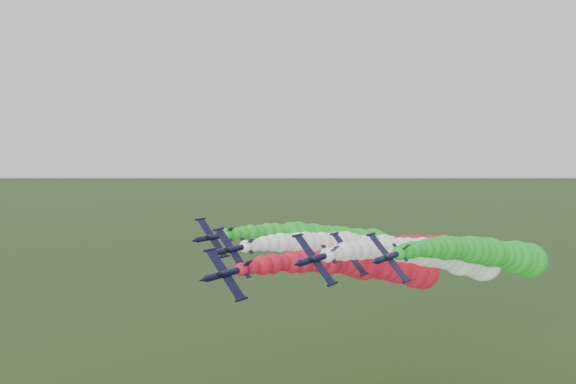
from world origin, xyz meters
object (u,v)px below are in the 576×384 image
at_px(jet_lead, 379,267).
at_px(jet_trail, 456,252).
at_px(jet_inner_left, 368,249).
at_px(jet_outer_left, 342,240).
at_px(jet_outer_right, 497,255).
at_px(jet_inner_right, 448,256).

distance_m(jet_lead, jet_trail, 27.27).
bearing_deg(jet_inner_left, jet_outer_left, 154.79).
relative_size(jet_lead, jet_inner_left, 1.00).
height_order(jet_outer_right, jet_trail, jet_outer_right).
relative_size(jet_outer_right, jet_trail, 1.00).
xyz_separation_m(jet_outer_right, jet_trail, (-11.40, 7.41, -1.87)).
bearing_deg(jet_outer_left, jet_trail, 21.19).
bearing_deg(jet_trail, jet_outer_left, -158.81).
xyz_separation_m(jet_inner_right, jet_outer_left, (-29.49, 6.58, -0.22)).
bearing_deg(jet_outer_left, jet_inner_right, -12.58).
bearing_deg(jet_outer_right, jet_inner_left, -165.43).
bearing_deg(jet_inner_right, jet_outer_right, 50.93).
bearing_deg(jet_outer_left, jet_lead, -41.78).
distance_m(jet_inner_left, jet_outer_left, 10.80).
bearing_deg(jet_trail, jet_inner_right, -76.08).
distance_m(jet_lead, jet_outer_right, 26.42).
relative_size(jet_lead, jet_inner_right, 0.99).
bearing_deg(jet_lead, jet_outer_right, 46.01).
height_order(jet_lead, jet_outer_left, jet_outer_left).
bearing_deg(jet_inner_left, jet_outer_right, 14.57).
relative_size(jet_inner_right, jet_outer_right, 1.00).
xyz_separation_m(jet_lead, jet_outer_left, (-18.50, 16.53, 1.64)).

